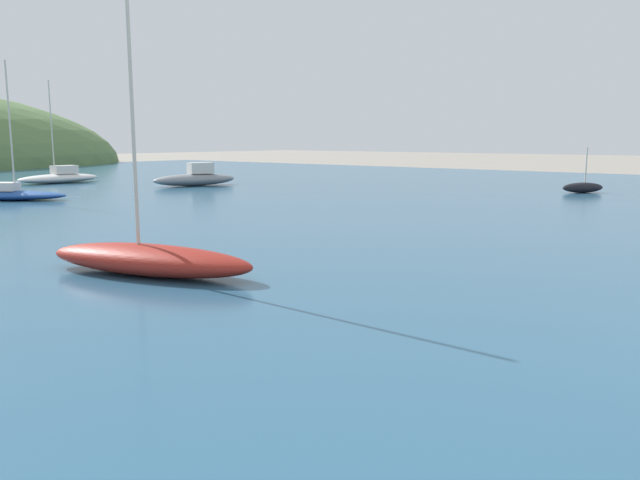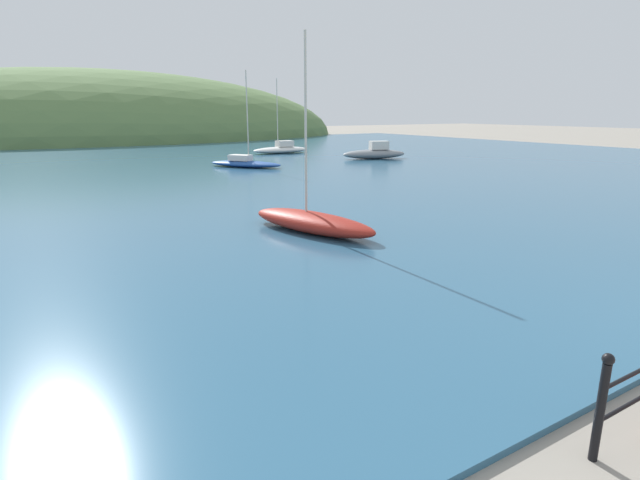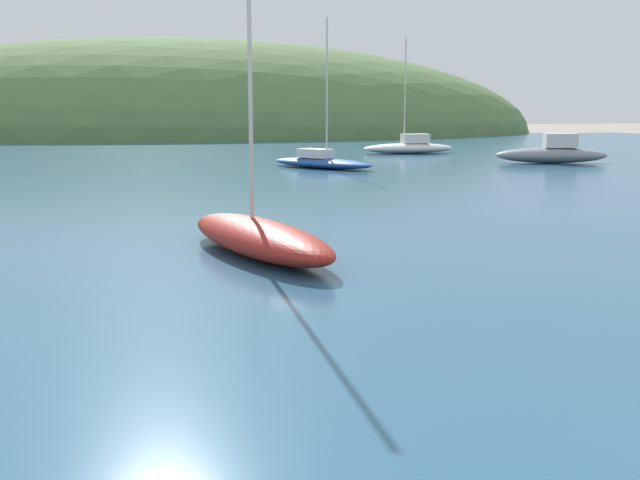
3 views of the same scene
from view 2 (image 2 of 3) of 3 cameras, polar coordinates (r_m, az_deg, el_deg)
The scene contains 6 objects.
water at distance 34.34m, azimuth -15.47°, elevation 8.28°, with size 80.00×60.00×0.10m, color #2D5B7A.
far_hillside at distance 71.29m, azimuth -24.39°, elevation 10.49°, with size 67.33×37.03×17.10m.
boat_mid_harbor at distance 37.01m, azimuth 6.27°, elevation 9.85°, with size 4.91×2.73×1.26m.
boat_red_dinghy at distance 31.66m, azimuth -8.57°, elevation 8.72°, with size 4.02×4.79×5.74m.
boat_nearest_quay at distance 14.38m, azimuth -0.93°, elevation 2.14°, with size 2.42×4.62×5.49m.
boat_far_left at distance 41.74m, azimuth -4.46°, elevation 10.33°, with size 4.87×1.62×5.85m.
Camera 2 is at (-9.63, -0.78, 3.51)m, focal length 28.00 mm.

